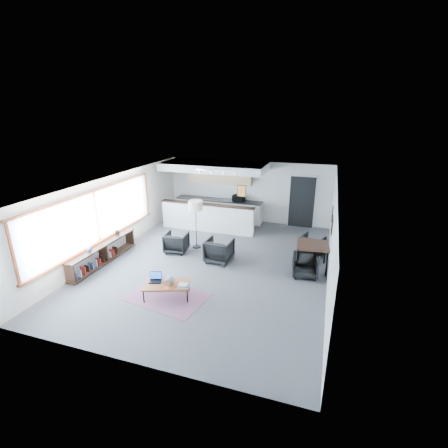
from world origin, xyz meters
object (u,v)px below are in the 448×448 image
(microwave, at_px, (239,197))
(ceramic_pot, at_px, (170,280))
(coffee_table, at_px, (167,285))
(book_stack, at_px, (184,285))
(laptop, at_px, (156,278))
(armchair_right, at_px, (219,249))
(dining_chair_far, at_px, (312,245))
(armchair_left, at_px, (176,242))
(dining_table, at_px, (313,247))
(dining_chair_near, at_px, (305,266))
(floor_lamp, at_px, (195,207))

(microwave, bearing_deg, ceramic_pot, -84.56)
(coffee_table, bearing_deg, book_stack, -19.29)
(laptop, relative_size, ceramic_pot, 1.61)
(book_stack, bearing_deg, coffee_table, -179.81)
(armchair_right, bearing_deg, coffee_table, 78.81)
(coffee_table, relative_size, dining_chair_far, 2.18)
(ceramic_pot, height_order, armchair_right, armchair_right)
(laptop, relative_size, armchair_left, 0.51)
(book_stack, relative_size, dining_table, 0.31)
(armchair_left, bearing_deg, ceramic_pot, 107.36)
(dining_table, xyz_separation_m, microwave, (-3.30, 3.49, 0.38))
(armchair_right, height_order, dining_table, armchair_right)
(ceramic_pot, relative_size, dining_chair_far, 0.39)
(ceramic_pot, distance_m, armchair_left, 2.88)
(armchair_left, height_order, armchair_right, armchair_right)
(book_stack, bearing_deg, armchair_right, 87.17)
(laptop, xyz_separation_m, ceramic_pot, (0.45, -0.05, 0.05))
(armchair_left, bearing_deg, dining_chair_far, -169.62)
(laptop, xyz_separation_m, armchair_left, (-0.67, 2.60, -0.08))
(ceramic_pot, height_order, dining_table, dining_table)
(dining_chair_near, bearing_deg, coffee_table, -153.60)
(dining_table, bearing_deg, floor_lamp, 174.32)
(book_stack, distance_m, armchair_right, 2.43)
(book_stack, bearing_deg, ceramic_pot, 176.87)
(coffee_table, relative_size, laptop, 3.48)
(coffee_table, xyz_separation_m, armchair_right, (0.60, 2.43, 0.05))
(ceramic_pot, height_order, armchair_left, armchair_left)
(microwave, bearing_deg, armchair_left, -101.76)
(laptop, xyz_separation_m, microwave, (0.50, 6.27, 0.64))
(floor_lamp, bearing_deg, ceramic_pot, -79.07)
(coffee_table, height_order, book_stack, book_stack)
(armchair_left, relative_size, armchair_right, 0.91)
(dining_chair_near, bearing_deg, floor_lamp, 157.64)
(ceramic_pot, distance_m, armchair_right, 2.46)
(ceramic_pot, xyz_separation_m, armchair_left, (-1.12, 2.65, -0.13))
(dining_table, bearing_deg, dining_chair_near, -104.52)
(dining_chair_far, height_order, microwave, microwave)
(coffee_table, xyz_separation_m, dining_chair_near, (3.30, 2.28, -0.05))
(armchair_left, distance_m, dining_chair_near, 4.34)
(floor_lamp, distance_m, dining_chair_near, 4.12)
(ceramic_pot, relative_size, floor_lamp, 0.14)
(dining_chair_near, distance_m, dining_chair_far, 1.65)
(armchair_left, bearing_deg, dining_table, 176.80)
(floor_lamp, distance_m, microwave, 3.19)
(dining_table, relative_size, dining_chair_near, 1.63)
(laptop, bearing_deg, coffee_table, -29.74)
(book_stack, height_order, armchair_right, armchair_right)
(floor_lamp, height_order, dining_table, floor_lamp)
(microwave, bearing_deg, laptop, -88.67)
(ceramic_pot, relative_size, dining_table, 0.23)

